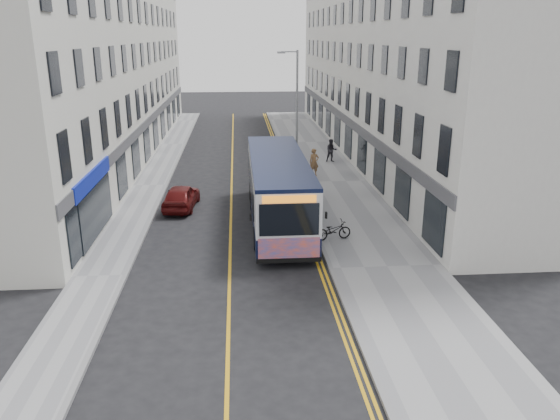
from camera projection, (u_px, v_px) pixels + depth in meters
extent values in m
plane|color=black|center=(230.00, 262.00, 22.42)|extent=(140.00, 140.00, 0.00)
cube|color=gray|center=(331.00, 182.00, 34.25)|extent=(4.50, 64.00, 0.12)
cube|color=gray|center=(150.00, 186.00, 33.41)|extent=(2.00, 64.00, 0.12)
cube|color=slate|center=(296.00, 183.00, 34.08)|extent=(0.18, 64.00, 0.13)
cube|color=slate|center=(166.00, 185.00, 33.48)|extent=(0.18, 64.00, 0.13)
cube|color=#CC9312|center=(232.00, 185.00, 33.80)|extent=(0.12, 64.00, 0.01)
cube|color=#CC9312|center=(289.00, 184.00, 34.07)|extent=(0.10, 64.00, 0.01)
cube|color=#CC9312|center=(292.00, 184.00, 34.08)|extent=(0.10, 64.00, 0.01)
cube|color=silver|center=(382.00, 68.00, 41.21)|extent=(6.00, 46.00, 13.00)
cube|color=silver|center=(106.00, 69.00, 39.68)|extent=(6.00, 46.00, 13.00)
cylinder|color=gray|center=(297.00, 115.00, 34.79)|extent=(0.14, 0.14, 8.00)
cylinder|color=gray|center=(289.00, 52.00, 33.56)|extent=(1.00, 0.08, 0.08)
cube|color=gray|center=(281.00, 52.00, 33.53)|extent=(0.50, 0.18, 0.12)
cube|color=black|center=(278.00, 207.00, 26.76)|extent=(2.58, 11.36, 0.93)
cube|color=silver|center=(278.00, 180.00, 26.33)|extent=(2.58, 11.36, 1.86)
cube|color=black|center=(278.00, 159.00, 26.02)|extent=(2.60, 11.36, 0.17)
cube|color=black|center=(251.00, 181.00, 26.88)|extent=(0.04, 8.88, 1.19)
cube|color=black|center=(303.00, 180.00, 27.08)|extent=(0.04, 8.88, 1.19)
cube|color=black|center=(289.00, 220.00, 20.95)|extent=(2.32, 0.04, 1.29)
cube|color=#FF4E15|center=(289.00, 250.00, 21.33)|extent=(2.43, 0.04, 0.98)
cube|color=orange|center=(289.00, 199.00, 20.69)|extent=(2.07, 0.04, 0.29)
cylinder|color=black|center=(257.00, 238.00, 23.53)|extent=(0.29, 1.03, 1.03)
cylinder|color=black|center=(311.00, 237.00, 23.70)|extent=(0.29, 1.03, 1.03)
cylinder|color=black|center=(253.00, 200.00, 28.92)|extent=(0.29, 1.03, 1.03)
cylinder|color=black|center=(297.00, 199.00, 29.09)|extent=(0.29, 1.03, 1.03)
cylinder|color=black|center=(252.00, 191.00, 30.68)|extent=(0.29, 1.03, 1.03)
cylinder|color=black|center=(293.00, 190.00, 30.86)|extent=(0.29, 1.03, 1.03)
imported|color=black|center=(333.00, 230.00, 24.37)|extent=(1.76, 0.93, 0.88)
imported|color=brown|center=(314.00, 162.00, 35.29)|extent=(0.73, 0.55, 1.79)
imported|color=black|center=(331.00, 151.00, 39.23)|extent=(0.82, 0.65, 1.65)
imported|color=silver|center=(275.00, 149.00, 40.81)|extent=(1.96, 4.39, 1.40)
imported|color=#500D0D|center=(181.00, 197.00, 29.12)|extent=(1.94, 3.98, 1.31)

